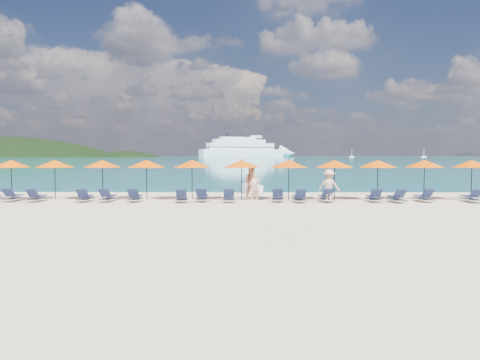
{
  "coord_description": "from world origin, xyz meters",
  "views": [
    {
      "loc": [
        0.28,
        -21.38,
        2.5
      ],
      "look_at": [
        0.0,
        3.0,
        1.2
      ],
      "focal_mm": 35.0,
      "sensor_mm": 36.0,
      "label": 1
    }
  ],
  "objects": [
    {
      "name": "ground",
      "position": [
        0.0,
        0.0,
        0.0
      ],
      "size": [
        1400.0,
        1400.0,
        0.0
      ],
      "primitive_type": "plane",
      "color": "beige"
    },
    {
      "name": "sea",
      "position": [
        0.0,
        660.0,
        0.01
      ],
      "size": [
        1600.0,
        1300.0,
        0.01
      ],
      "primitive_type": "cube",
      "color": "#1FA9B2",
      "rests_on": "ground"
    },
    {
      "name": "headland_small",
      "position": [
        -150.0,
        560.0,
        -35.0
      ],
      "size": [
        162.0,
        126.0,
        85.5
      ],
      "color": "black",
      "rests_on": "ground"
    },
    {
      "name": "cruise_ship",
      "position": [
        6.48,
        556.22,
        9.11
      ],
      "size": [
        123.66,
        67.39,
        35.02
      ],
      "rotation": [
        0.0,
        0.0,
        0.4
      ],
      "color": "white",
      "rests_on": "ground"
    },
    {
      "name": "sailboat_near",
      "position": [
        119.75,
        504.43,
        1.02
      ],
      "size": [
        5.44,
        1.81,
        9.96
      ],
      "color": "white",
      "rests_on": "ground"
    },
    {
      "name": "sailboat_far",
      "position": [
        212.07,
        535.52,
        1.12
      ],
      "size": [
        5.94,
        1.98,
        10.89
      ],
      "color": "white",
      "rests_on": "ground"
    },
    {
      "name": "jetski",
      "position": [
        0.72,
        9.41,
        0.35
      ],
      "size": [
        1.4,
        2.52,
        0.85
      ],
      "rotation": [
        0.0,
        0.0,
        0.22
      ],
      "color": "white",
      "rests_on": "ground"
    },
    {
      "name": "beachgoer_a",
      "position": [
        0.81,
        4.14,
        0.77
      ],
      "size": [
        0.64,
        0.51,
        1.55
      ],
      "primitive_type": "imported",
      "rotation": [
        0.0,
        0.0,
        0.27
      ],
      "color": "#D9A386",
      "rests_on": "ground"
    },
    {
      "name": "beachgoer_b",
      "position": [
        0.66,
        4.81,
        0.96
      ],
      "size": [
        0.96,
        0.59,
        1.92
      ],
      "primitive_type": "imported",
      "rotation": [
        0.0,
        0.0,
        -0.05
      ],
      "color": "#D9A386",
      "rests_on": "ground"
    },
    {
      "name": "beachgoer_c",
      "position": [
        4.71,
        3.29,
        0.88
      ],
      "size": [
        1.24,
        0.89,
        1.75
      ],
      "primitive_type": "imported",
      "rotation": [
        0.0,
        0.0,
        2.78
      ],
      "color": "#D9A386",
      "rests_on": "ground"
    },
    {
      "name": "umbrella_0",
      "position": [
        -12.85,
        4.66,
        2.02
      ],
      "size": [
        2.1,
        2.1,
        2.28
      ],
      "color": "black",
      "rests_on": "ground"
    },
    {
      "name": "umbrella_1",
      "position": [
        -10.37,
        4.58,
        2.02
      ],
      "size": [
        2.1,
        2.1,
        2.28
      ],
      "color": "black",
      "rests_on": "ground"
    },
    {
      "name": "umbrella_2",
      "position": [
        -7.77,
        4.81,
        2.02
      ],
      "size": [
        2.1,
        2.1,
        2.28
      ],
      "color": "black",
      "rests_on": "ground"
    },
    {
      "name": "umbrella_3",
      "position": [
        -5.26,
        4.71,
        2.02
      ],
      "size": [
        2.1,
        2.1,
        2.28
      ],
      "color": "black",
      "rests_on": "ground"
    },
    {
      "name": "umbrella_4",
      "position": [
        -2.7,
        4.63,
        2.02
      ],
      "size": [
        2.1,
        2.1,
        2.28
      ],
      "color": "black",
      "rests_on": "ground"
    },
    {
      "name": "umbrella_5",
      "position": [
        0.07,
        4.63,
        2.02
      ],
      "size": [
        2.1,
        2.1,
        2.28
      ],
      "color": "black",
      "rests_on": "ground"
    },
    {
      "name": "umbrella_6",
      "position": [
        2.7,
        4.65,
        2.02
      ],
      "size": [
        2.1,
        2.1,
        2.28
      ],
      "color": "black",
      "rests_on": "ground"
    },
    {
      "name": "umbrella_7",
      "position": [
        5.23,
        4.59,
        2.02
      ],
      "size": [
        2.1,
        2.1,
        2.28
      ],
      "color": "black",
      "rests_on": "ground"
    },
    {
      "name": "umbrella_8",
      "position": [
        7.67,
        4.74,
        2.02
      ],
      "size": [
        2.1,
        2.1,
        2.28
      ],
      "color": "black",
      "rests_on": "ground"
    },
    {
      "name": "umbrella_9",
      "position": [
        10.29,
        4.83,
        2.02
      ],
      "size": [
        2.1,
        2.1,
        2.28
      ],
      "color": "black",
      "rests_on": "ground"
    },
    {
      "name": "umbrella_10",
      "position": [
        12.88,
        4.74,
        2.02
      ],
      "size": [
        2.1,
        2.1,
        2.28
      ],
      "color": "black",
      "rests_on": "ground"
    },
    {
      "name": "lounger_1",
      "position": [
        -12.32,
        3.66,
        0.24
      ],
      "size": [
        0.74,
        1.74,
        0.66
      ],
      "rotation": [
        0.0,
        0.0,
        0.07
      ],
      "color": "silver",
      "rests_on": "ground"
    },
    {
      "name": "lounger_2",
      "position": [
        -10.94,
        3.44,
        0.24
      ],
      "size": [
        0.68,
        1.72,
        0.66
      ],
      "rotation": [
        0.0,
        0.0,
        0.03
      ],
      "color": "silver",
      "rests_on": "ground"
    },
    {
      "name": "lounger_3",
      "position": [
        -8.32,
        3.42,
        0.24
      ],
      "size": [
        0.77,
        1.75,
        0.66
      ],
      "rotation": [
        0.0,
        0.0,
        0.09
      ],
      "color": "silver",
      "rests_on": "ground"
    },
    {
      "name": "lounger_4",
      "position": [
        -7.13,
        3.54,
        0.24
      ],
      "size": [
        0.63,
        1.7,
        0.66
      ],
      "rotation": [
        0.0,
        0.0,
        -0.01
      ],
      "color": "silver",
      "rests_on": "ground"
    },
    {
      "name": "lounger_5",
      "position": [
        -5.64,
        3.52,
        0.24
      ],
      "size": [
        0.68,
        1.72,
        0.66
      ],
      "rotation": [
        0.0,
        0.0,
        0.04
      ],
      "color": "silver",
      "rests_on": "ground"
    },
    {
      "name": "lounger_6",
      "position": [
        -3.11,
        3.32,
        0.24
      ],
      "size": [
        0.76,
        1.75,
        0.66
      ],
      "rotation": [
        0.0,
        0.0,
        0.09
      ],
      "color": "silver",
      "rests_on": "ground"
    },
    {
      "name": "lounger_7",
      "position": [
        -2.04,
        3.69,
        0.24
      ],
      "size": [
        0.63,
        1.7,
        0.66
      ],
      "rotation": [
        0.0,
        0.0,
        -0.0
      ],
      "color": "silver",
      "rests_on": "ground"
    },
    {
      "name": "lounger_8",
      "position": [
        -0.6,
        3.42,
        0.24
      ],
      "size": [
        0.71,
        1.73,
        0.66
      ],
      "rotation": [
        0.0,
        0.0,
        0.05
      ],
      "color": "silver",
      "rests_on": "ground"
    },
    {
      "name": "lounger_9",
      "position": [
        2.02,
        3.63,
        0.24
      ],
      "size": [
        0.74,
        1.74,
        0.66
      ],
      "rotation": [
        0.0,
        0.0,
        -0.07
      ],
      "color": "silver",
      "rests_on": "ground"
    },
    {
      "name": "lounger_10",
      "position": [
        3.14,
        3.31,
        0.24
      ],
      "size": [
        0.67,
        1.72,
        0.66
      ],
      "rotation": [
        0.0,
        0.0,
        0.03
      ],
      "color": "silver",
      "rests_on": "ground"
    },
    {
      "name": "lounger_11",
      "position": [
        4.59,
        3.61,
        0.24
      ],
      "size": [
        0.66,
        1.72,
        0.66
      ],
      "rotation": [
        0.0,
        0.0,
        0.03
      ],
      "color": "silver",
      "rests_on": "ground"
    },
    {
      "name": "lounger_12",
      "position": [
        7.15,
        3.56,
        0.24
      ],
      "size": [
        0.71,
        1.73,
        0.66
      ],
      "rotation": [
        0.0,
        0.0,
        -0.05
      ],
      "color": "silver",
      "rests_on": "ground"
    },
    {
      "name": "lounger_13",
      "position": [
        8.28,
        3.32,
        0.24
      ],
      "size": [
        0.65,
        1.71,
        0.66
      ],
      "rotation": [
        0.0,
        0.0,
        0.02
      ],
      "color": "silver",
      "rests_on": "ground"
    },
    {
      "name": "lounger_14",
      "position": [
        9.84,
        3.63,
        0.24
      ],
      "size": [
        0.72,
        1.73,
        0.66
      ],
      "rotation": [
        0.0,
        0.0,
        0.06
      ],
      "color": "silver",
      "rests_on": "ground"
    },
    {
      "name": "lounger_15",
      "position": [
        12.29,
        3.45,
        0.24
      ],
      "size": [
        0.65,
        1.71,
        0.66
      ],
      "rotation": [
        0.0,
        0.0,
        -0.02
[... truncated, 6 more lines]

